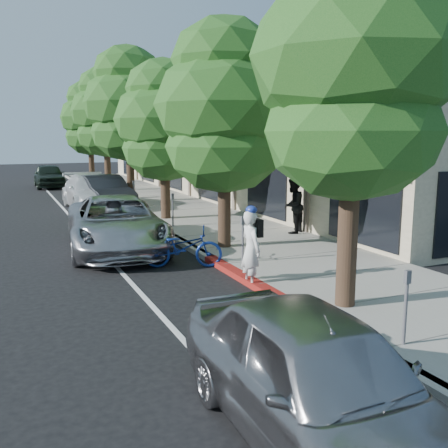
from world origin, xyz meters
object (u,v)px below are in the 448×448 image
street_tree_2 (164,122)px  cyclist (251,249)px  street_tree_4 (105,113)px  near_car_a (318,380)px  pedestrian (293,205)px  dark_sedan (104,193)px  bicycle (183,247)px  silver_suv (116,224)px  street_tree_1 (224,109)px  dark_suv_far (49,176)px  white_pickup (92,192)px  street_tree_3 (128,105)px  street_tree_0 (355,64)px  street_tree_5 (90,119)px

street_tree_2 → cyclist: street_tree_2 is taller
street_tree_4 → near_car_a: street_tree_4 is taller
pedestrian → dark_sedan: bearing=-101.6°
bicycle → silver_suv: size_ratio=0.35×
street_tree_1 → dark_suv_far: bearing=97.7°
near_car_a → pedestrian: pedestrian is taller
street_tree_2 → dark_suv_far: street_tree_2 is taller
near_car_a → pedestrian: (6.20, 10.49, 0.33)m
pedestrian → white_pickup: bearing=-100.6°
dark_suv_far → near_car_a: bearing=-89.4°
street_tree_3 → street_tree_0: bearing=-90.0°
street_tree_4 → dark_sedan: 8.72m
dark_sedan → bicycle: bearing=-97.0°
silver_suv → near_car_a: bearing=-84.1°
street_tree_0 → street_tree_4: 24.00m
cyclist → bicycle: bearing=18.8°
white_pickup → dark_sedan: bearing=-47.4°
street_tree_5 → silver_suv: bearing=-97.7°
bicycle → dark_suv_far: 24.38m
silver_suv → cyclist: bearing=-61.9°
silver_suv → dark_suv_far: silver_suv is taller
dark_sedan → pedestrian: bearing=-69.6°
bicycle → dark_sedan: bearing=21.3°
white_pickup → cyclist: bearing=-86.2°
street_tree_3 → white_pickup: street_tree_3 is taller
street_tree_1 → bicycle: bearing=-144.0°
dark_sedan → street_tree_3: bearing=35.0°
dark_sedan → dark_suv_far: dark_sedan is taller
cyclist → dark_sedan: size_ratio=0.36×
street_tree_0 → bicycle: street_tree_0 is taller
near_car_a → white_pickup: bearing=88.6°
street_tree_3 → dark_suv_far: (-3.10, 11.01, -4.27)m
silver_suv → pedestrian: size_ratio=3.08×
street_tree_5 → bicycle: (-1.84, -25.34, -4.22)m
street_tree_4 → silver_suv: size_ratio=1.29×
white_pickup → silver_suv: bearing=-96.2°
dark_sedan → near_car_a: 20.05m
street_tree_0 → street_tree_4: bearing=90.0°
street_tree_0 → dark_suv_far: (-3.10, 29.01, -4.05)m
dark_sedan → dark_suv_far: bearing=90.0°
street_tree_5 → near_car_a: street_tree_5 is taller
street_tree_2 → silver_suv: (-3.04, -4.50, -3.27)m
street_tree_2 → cyclist: 10.23m
cyclist → pedestrian: size_ratio=0.93×
bicycle → street_tree_2: bearing=7.9°
street_tree_3 → street_tree_5: (-0.00, 12.00, -0.31)m
street_tree_1 → street_tree_3: 12.02m
street_tree_1 → street_tree_4: bearing=90.0°
bicycle → dark_suv_far: (-1.26, 24.35, 0.26)m
bicycle → pedestrian: 5.49m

